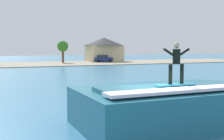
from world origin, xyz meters
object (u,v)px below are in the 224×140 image
surfer (176,61)px  house_gabled_white (104,48)px  tree_tall_bare (63,47)px  wave_crest (164,106)px  car_far_shore (103,59)px  surfboard (176,85)px

surfer → house_gabled_white: (20.39, 58.79, 0.68)m
house_gabled_white → tree_tall_bare: house_gabled_white is taller
wave_crest → house_gabled_white: (20.55, 58.14, 2.72)m
car_far_shore → tree_tall_bare: bearing=179.7°
wave_crest → surfer: surfer is taller
tree_tall_bare → house_gabled_white: bearing=17.2°
wave_crest → tree_tall_bare: size_ratio=1.44×
surfer → house_gabled_white: size_ratio=0.17×
house_gabled_white → tree_tall_bare: 12.48m
house_gabled_white → wave_crest: bearing=-109.5°
surfboard → house_gabled_white: (20.43, 58.83, 1.70)m
wave_crest → house_gabled_white: bearing=70.5°
surfboard → house_gabled_white: size_ratio=0.17×
car_far_shore → surfer: bearing=-108.6°
surfboard → surfer: 1.02m
wave_crest → surfer: (0.16, -0.65, 2.05)m
surfer → tree_tall_bare: bearing=81.3°
surfer → tree_tall_bare: tree_tall_bare is taller
tree_tall_bare → car_far_shore: bearing=-0.3°
wave_crest → surfer: size_ratio=4.32×
surfboard → tree_tall_bare: size_ratio=0.35×
surfer → wave_crest: bearing=103.9°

